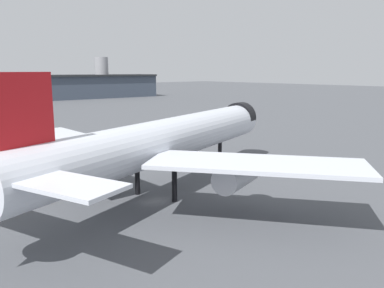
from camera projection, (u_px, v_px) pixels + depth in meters
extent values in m
plane|color=#4C4F54|center=(156.00, 202.00, 57.33)|extent=(900.00, 900.00, 0.00)
cylinder|color=silver|center=(166.00, 140.00, 60.10)|extent=(58.44, 23.70, 6.49)
cone|color=silver|center=(242.00, 119.00, 85.23)|extent=(8.70, 8.19, 6.36)
cylinder|color=black|center=(239.00, 118.00, 84.04)|extent=(4.73, 7.13, 6.56)
cube|color=silver|center=(67.00, 140.00, 64.55)|extent=(9.84, 26.75, 0.52)
cylinder|color=#B7BAC1|center=(88.00, 153.00, 64.57)|extent=(8.97, 5.86, 3.57)
cube|color=silver|center=(257.00, 164.00, 48.19)|extent=(23.08, 27.21, 0.52)
cylinder|color=#B7BAC1|center=(237.00, 175.00, 51.38)|extent=(8.97, 5.86, 3.57)
cube|color=red|center=(23.00, 126.00, 38.03)|extent=(6.97, 2.72, 10.39)
cube|color=silver|center=(66.00, 184.00, 34.44)|extent=(8.24, 11.75, 0.39)
cylinder|color=black|center=(220.00, 154.00, 77.27)|extent=(0.78, 0.78, 5.19)
cylinder|color=black|center=(137.00, 178.00, 60.36)|extent=(0.78, 0.78, 5.19)
cylinder|color=black|center=(175.00, 184.00, 56.99)|extent=(0.78, 0.78, 5.19)
cone|color=silver|center=(3.00, 102.00, 183.81)|extent=(4.53, 3.36, 3.26)
cube|color=silver|center=(1.00, 101.00, 179.73)|extent=(3.07, 5.93, 0.21)
cylinder|color=#939399|center=(102.00, 77.00, 274.72)|extent=(9.24, 9.24, 27.91)
cube|color=black|center=(125.00, 144.00, 98.49)|extent=(5.91, 3.63, 0.35)
cube|color=#194799|center=(119.00, 141.00, 97.55)|extent=(2.72, 2.79, 1.60)
cube|color=#1E2D38|center=(115.00, 140.00, 97.04)|extent=(0.57, 1.89, 0.80)
cube|color=#194799|center=(129.00, 139.00, 98.71)|extent=(3.78, 3.07, 2.20)
cylinder|color=black|center=(119.00, 146.00, 96.64)|extent=(0.94, 0.50, 0.90)
cylinder|color=black|center=(117.00, 145.00, 98.64)|extent=(0.94, 0.50, 0.90)
cylinder|color=black|center=(134.00, 145.00, 98.41)|extent=(0.94, 0.50, 0.90)
cylinder|color=black|center=(131.00, 144.00, 100.41)|extent=(0.94, 0.50, 0.90)
cube|color=black|center=(56.00, 153.00, 89.05)|extent=(2.77, 3.57, 0.30)
cube|color=#E5B70C|center=(56.00, 149.00, 89.81)|extent=(1.98, 1.82, 1.20)
cube|color=#1E2D38|center=(56.00, 147.00, 90.30)|extent=(1.26, 0.63, 0.60)
cube|color=#E5B70C|center=(56.00, 151.00, 88.40)|extent=(2.25, 2.41, 0.90)
cylinder|color=black|center=(53.00, 153.00, 89.88)|extent=(0.54, 0.75, 0.70)
cylinder|color=black|center=(60.00, 152.00, 90.37)|extent=(0.54, 0.75, 0.70)
cylinder|color=black|center=(53.00, 155.00, 87.79)|extent=(0.54, 0.75, 0.70)
cylinder|color=black|center=(60.00, 154.00, 88.28)|extent=(0.54, 0.75, 0.70)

